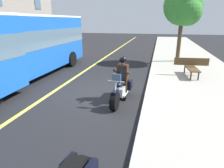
# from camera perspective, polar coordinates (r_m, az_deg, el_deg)

# --- Properties ---
(ground_plane) EXTENTS (80.00, 80.00, 0.00)m
(ground_plane) POSITION_cam_1_polar(r_m,az_deg,el_deg) (8.48, -3.97, -2.69)
(ground_plane) COLOR black
(sidewalk_curb) EXTENTS (60.00, 5.00, 0.15)m
(sidewalk_curb) POSITION_cam_1_polar(r_m,az_deg,el_deg) (8.36, 27.04, -4.51)
(sidewalk_curb) COLOR #B2ADA0
(sidewalk_curb) RESTS_ON ground_plane
(lane_center_stripe) EXTENTS (60.00, 0.16, 0.01)m
(lane_center_stripe) POSITION_cam_1_polar(r_m,az_deg,el_deg) (9.25, -15.89, -1.52)
(lane_center_stripe) COLOR #E5DB4C
(lane_center_stripe) RESTS_ON ground_plane
(motorcycle_main) EXTENTS (2.22, 0.70, 1.26)m
(motorcycle_main) POSITION_cam_1_polar(r_m,az_deg,el_deg) (7.52, 2.71, -1.76)
(motorcycle_main) COLOR black
(motorcycle_main) RESTS_ON ground_plane
(rider_main) EXTENTS (0.65, 0.58, 1.74)m
(rider_main) POSITION_cam_1_polar(r_m,az_deg,el_deg) (7.52, 3.14, 2.90)
(rider_main) COLOR black
(rider_main) RESTS_ON ground_plane
(bus_near) EXTENTS (11.05, 2.70, 3.30)m
(bus_near) POSITION_cam_1_polar(r_m,az_deg,el_deg) (11.05, -26.06, 10.48)
(bus_near) COLOR blue
(bus_near) RESTS_ON ground_plane
(bench_sidewalk) EXTENTS (1.84, 1.80, 0.95)m
(bench_sidewalk) POSITION_cam_1_polar(r_m,az_deg,el_deg) (11.28, 22.37, 5.05)
(bench_sidewalk) COLOR brown
(bench_sidewalk) RESTS_ON sidewalk_curb
(street_tree_curbside) EXTENTS (2.80, 2.60, 5.10)m
(street_tree_curbside) POSITION_cam_1_polar(r_m,az_deg,el_deg) (14.84, 20.47, 20.29)
(street_tree_curbside) COLOR #4C3823
(street_tree_curbside) RESTS_ON sidewalk_curb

